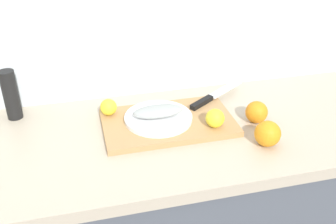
# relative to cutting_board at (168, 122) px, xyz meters

# --- Properties ---
(back_wall) EXTENTS (3.20, 0.05, 2.50)m
(back_wall) POSITION_rel_cutting_board_xyz_m (-0.16, 0.28, 0.34)
(back_wall) COLOR silver
(back_wall) RESTS_ON ground_plane
(cutting_board) EXTENTS (0.44, 0.27, 0.02)m
(cutting_board) POSITION_rel_cutting_board_xyz_m (0.00, 0.00, 0.00)
(cutting_board) COLOR tan
(cutting_board) RESTS_ON kitchen_counter
(white_plate) EXTENTS (0.23, 0.23, 0.01)m
(white_plate) POSITION_rel_cutting_board_xyz_m (-0.03, 0.01, 0.02)
(white_plate) COLOR white
(white_plate) RESTS_ON cutting_board
(fish_fillet) EXTENTS (0.17, 0.07, 0.04)m
(fish_fillet) POSITION_rel_cutting_board_xyz_m (-0.03, 0.01, 0.04)
(fish_fillet) COLOR #999E99
(fish_fillet) RESTS_ON white_plate
(chef_knife) EXTENTS (0.26, 0.19, 0.02)m
(chef_knife) POSITION_rel_cutting_board_xyz_m (0.19, 0.10, 0.02)
(chef_knife) COLOR silver
(chef_knife) RESTS_ON cutting_board
(lemon_0) EXTENTS (0.06, 0.06, 0.06)m
(lemon_0) POSITION_rel_cutting_board_xyz_m (0.14, -0.08, 0.04)
(lemon_0) COLOR yellow
(lemon_0) RESTS_ON cutting_board
(lemon_1) EXTENTS (0.06, 0.06, 0.06)m
(lemon_1) POSITION_rel_cutting_board_xyz_m (-0.19, 0.08, 0.04)
(lemon_1) COLOR yellow
(lemon_1) RESTS_ON cutting_board
(orange_0) EXTENTS (0.08, 0.08, 0.08)m
(orange_0) POSITION_rel_cutting_board_xyz_m (0.27, -0.19, 0.03)
(orange_0) COLOR orange
(orange_0) RESTS_ON kitchen_counter
(orange_1) EXTENTS (0.08, 0.08, 0.08)m
(orange_1) POSITION_rel_cutting_board_xyz_m (0.30, -0.05, 0.03)
(orange_1) COLOR orange
(orange_1) RESTS_ON kitchen_counter
(pepper_mill) EXTENTS (0.05, 0.05, 0.18)m
(pepper_mill) POSITION_rel_cutting_board_xyz_m (-0.51, 0.18, 0.08)
(pepper_mill) COLOR black
(pepper_mill) RESTS_ON kitchen_counter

